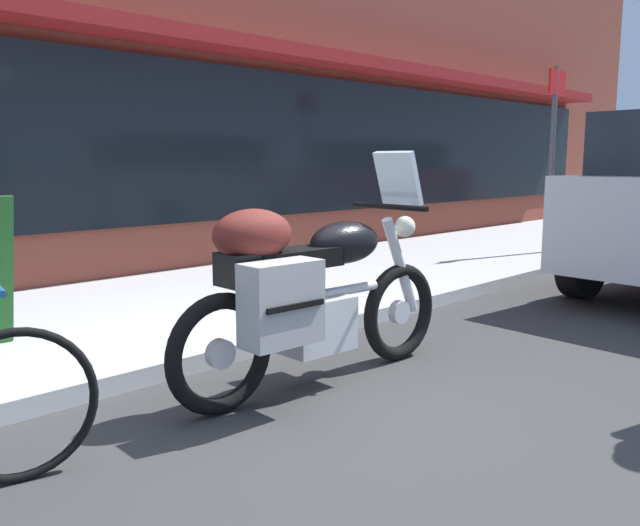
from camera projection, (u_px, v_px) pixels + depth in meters
The scene contains 5 objects.
ground_plane at pixel (327, 416), 3.54m from camera, with size 80.00×80.00×0.00m, color #343434.
storefront_building at pixel (366, 24), 9.70m from camera, with size 18.57×0.90×6.78m.
sidewalk_curb at pixel (573, 235), 11.69m from camera, with size 30.00×2.98×0.12m.
touring_motorcycle at pixel (308, 289), 3.86m from camera, with size 2.11×0.62×1.41m.
parking_sign_pole at pixel (553, 144), 8.82m from camera, with size 0.44×0.07×2.44m.
Camera 1 is at (-2.44, -2.32, 1.34)m, focal length 37.35 mm.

